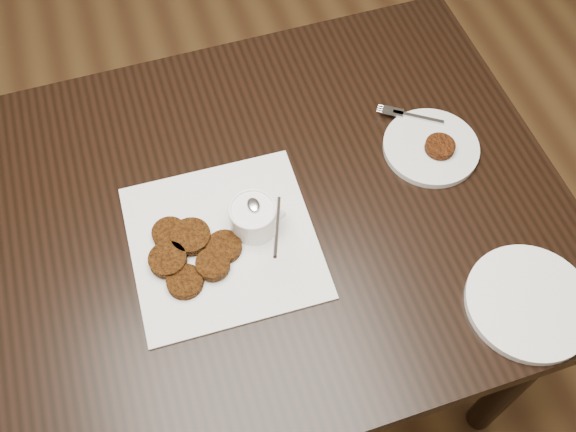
% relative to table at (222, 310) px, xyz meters
% --- Properties ---
extents(floor, '(4.00, 4.00, 0.00)m').
position_rel_table_xyz_m(floor, '(0.04, -0.10, -0.38)').
color(floor, brown).
rests_on(floor, ground).
extents(table, '(1.29, 0.83, 0.75)m').
position_rel_table_xyz_m(table, '(0.00, 0.00, 0.00)').
color(table, black).
rests_on(table, floor).
extents(napkin, '(0.32, 0.32, 0.00)m').
position_rel_table_xyz_m(napkin, '(0.02, -0.04, 0.38)').
color(napkin, white).
rests_on(napkin, table).
extents(sauce_ramekin, '(0.13, 0.13, 0.12)m').
position_rel_table_xyz_m(sauce_ramekin, '(0.08, -0.03, 0.44)').
color(sauce_ramekin, white).
rests_on(sauce_ramekin, napkin).
extents(patty_cluster, '(0.23, 0.23, 0.02)m').
position_rel_table_xyz_m(patty_cluster, '(-0.04, -0.05, 0.39)').
color(patty_cluster, '#60310C').
rests_on(patty_cluster, napkin).
extents(plate_with_patty, '(0.25, 0.25, 0.03)m').
position_rel_table_xyz_m(plate_with_patty, '(0.45, 0.03, 0.39)').
color(plate_with_patty, silver).
rests_on(plate_with_patty, table).
extents(plate_empty, '(0.22, 0.22, 0.01)m').
position_rel_table_xyz_m(plate_empty, '(0.47, -0.31, 0.38)').
color(plate_empty, white).
rests_on(plate_empty, table).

